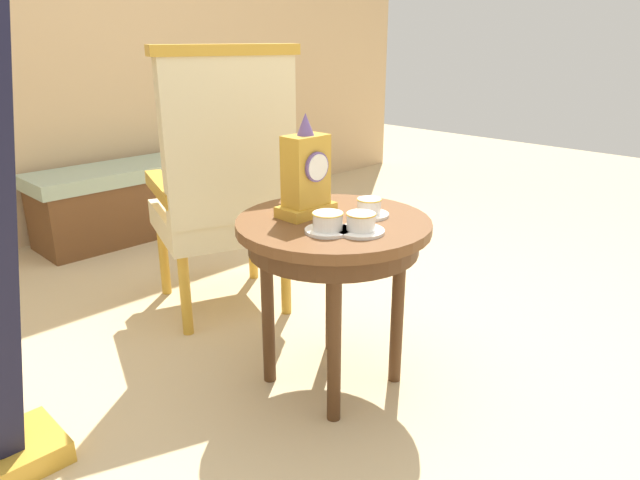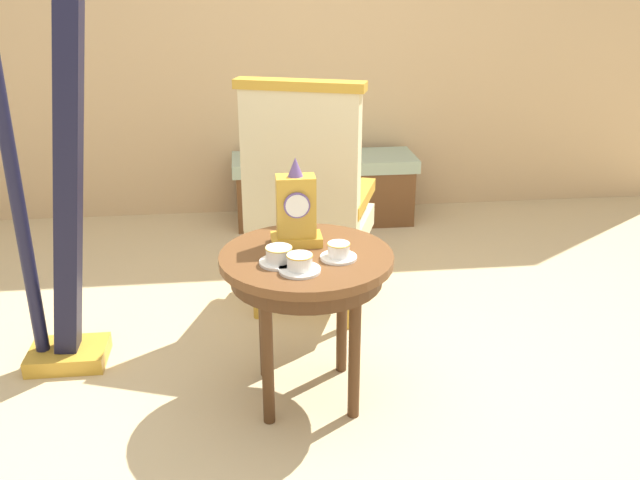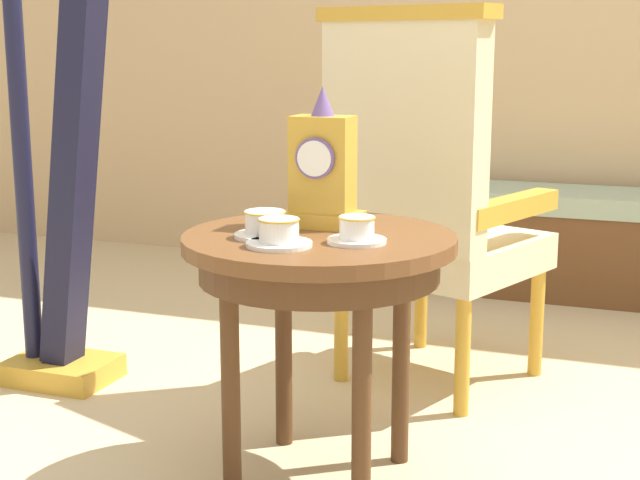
{
  "view_description": "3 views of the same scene",
  "coord_description": "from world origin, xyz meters",
  "views": [
    {
      "loc": [
        -1.33,
        -1.27,
        1.18
      ],
      "look_at": [
        0.0,
        0.06,
        0.51
      ],
      "focal_mm": 32.59,
      "sensor_mm": 36.0,
      "label": 1
    },
    {
      "loc": [
        -0.23,
        -2.3,
        1.58
      ],
      "look_at": [
        0.03,
        -0.01,
        0.65
      ],
      "focal_mm": 38.28,
      "sensor_mm": 36.0,
      "label": 2
    },
    {
      "loc": [
        0.74,
        -2.05,
        1.04
      ],
      "look_at": [
        -0.02,
        -0.03,
        0.59
      ],
      "focal_mm": 53.5,
      "sensor_mm": 36.0,
      "label": 3
    }
  ],
  "objects": [
    {
      "name": "mantel_clock",
      "position": [
        -0.05,
        0.07,
        0.74
      ],
      "size": [
        0.19,
        0.11,
        0.34
      ],
      "color": "gold",
      "rests_on": "side_table"
    },
    {
      "name": "teacup_center",
      "position": [
        0.09,
        -0.08,
        0.63
      ],
      "size": [
        0.13,
        0.13,
        0.06
      ],
      "color": "white",
      "rests_on": "side_table"
    },
    {
      "name": "ground_plane",
      "position": [
        0.0,
        0.0,
        0.0
      ],
      "size": [
        10.0,
        10.0,
        0.0
      ],
      "primitive_type": "plane",
      "color": "tan"
    },
    {
      "name": "harp",
      "position": [
        -0.98,
        0.33,
        0.7
      ],
      "size": [
        0.4,
        0.24,
        1.73
      ],
      "color": "gold",
      "rests_on": "ground"
    },
    {
      "name": "teacup_left",
      "position": [
        -0.13,
        -0.1,
        0.63
      ],
      "size": [
        0.14,
        0.14,
        0.06
      ],
      "color": "white",
      "rests_on": "side_table"
    },
    {
      "name": "window_bench",
      "position": [
        0.28,
        1.95,
        0.22
      ],
      "size": [
        1.18,
        0.4,
        0.44
      ],
      "color": "#9EB299",
      "rests_on": "ground"
    },
    {
      "name": "armchair",
      "position": [
        0.05,
        0.67,
        0.59
      ],
      "size": [
        0.69,
        0.68,
        1.14
      ],
      "color": "beige",
      "rests_on": "ground"
    },
    {
      "name": "teacup_right",
      "position": [
        -0.06,
        -0.18,
        0.63
      ],
      "size": [
        0.15,
        0.15,
        0.06
      ],
      "color": "white",
      "rests_on": "side_table"
    },
    {
      "name": "side_table",
      "position": [
        -0.02,
        -0.02,
        0.53
      ],
      "size": [
        0.64,
        0.64,
        0.6
      ],
      "color": "brown",
      "rests_on": "ground"
    }
  ]
}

